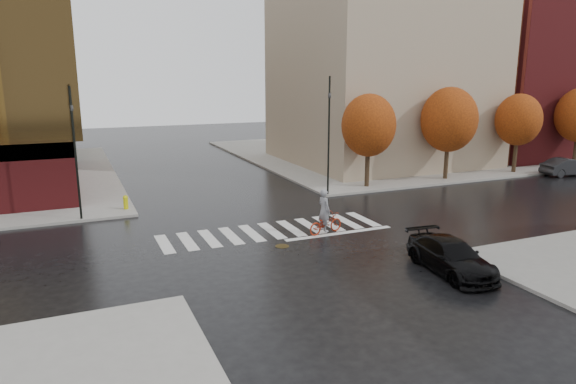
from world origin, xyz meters
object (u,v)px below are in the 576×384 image
at_px(traffic_light_ne, 329,127).
at_px(cyclist, 325,218).
at_px(traffic_light_nw, 75,145).
at_px(sedan, 451,256).
at_px(parked_car, 568,167).
at_px(fire_hydrant, 126,201).

bearing_deg(traffic_light_ne, cyclist, 60.11).
bearing_deg(traffic_light_nw, sedan, 34.47).
bearing_deg(cyclist, parked_car, -89.37).
distance_m(sedan, traffic_light_nw, 19.86).
xyz_separation_m(cyclist, fire_hydrant, (-8.82, 8.50, -0.18)).
height_order(cyclist, parked_car, cyclist).
bearing_deg(parked_car, fire_hydrant, 92.57).
xyz_separation_m(traffic_light_nw, traffic_light_ne, (15.30, 0.00, 0.34)).
height_order(traffic_light_nw, fire_hydrant, traffic_light_nw).
bearing_deg(traffic_light_ne, sedan, 81.89).
relative_size(sedan, traffic_light_ne, 0.61).
bearing_deg(parked_car, cyclist, 110.37).
distance_m(sedan, parked_car, 25.92).
relative_size(cyclist, traffic_light_nw, 0.32).
distance_m(sedan, fire_hydrant, 18.84).
distance_m(traffic_light_ne, parked_car, 21.31).
height_order(sedan, parked_car, parked_car).
bearing_deg(fire_hydrant, parked_car, -4.24).
relative_size(sedan, fire_hydrant, 5.59).
height_order(traffic_light_ne, parked_car, traffic_light_ne).
relative_size(cyclist, parked_car, 0.53).
bearing_deg(fire_hydrant, sedan, -53.80).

